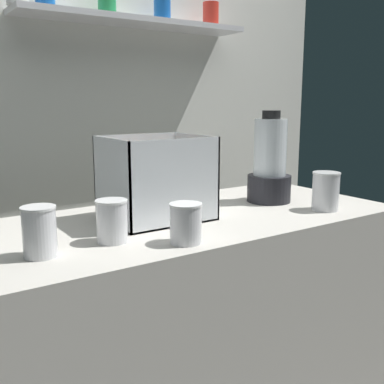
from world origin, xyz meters
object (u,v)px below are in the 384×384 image
blender_pitcher (270,166)px  juice_cup_orange_left (112,224)px  carrot_display_bin (154,193)px  juice_cup_orange_middle (186,225)px  juice_cup_mango_right (326,194)px  juice_cup_carrot_far_left (40,235)px

blender_pitcher → juice_cup_orange_left: bearing=-168.6°
carrot_display_bin → juice_cup_orange_left: size_ratio=2.71×
juice_cup_orange_left → juice_cup_orange_middle: bearing=-36.8°
carrot_display_bin → blender_pitcher: (0.49, -0.01, 0.05)m
carrot_display_bin → juice_cup_mango_right: 0.60m
carrot_display_bin → juice_cup_carrot_far_left: bearing=-157.6°
juice_cup_carrot_far_left → juice_cup_mango_right: size_ratio=0.94×
juice_cup_carrot_far_left → juice_cup_mango_right: bearing=-3.5°
juice_cup_orange_left → juice_cup_mango_right: juice_cup_mango_right is taller
blender_pitcher → juice_cup_mango_right: 0.24m
juice_cup_orange_middle → juice_cup_mango_right: juice_cup_mango_right is taller
juice_cup_orange_middle → juice_cup_mango_right: 0.61m
juice_cup_carrot_far_left → juice_cup_orange_left: bearing=3.7°
juice_cup_carrot_far_left → juice_cup_orange_middle: size_ratio=1.16×
juice_cup_orange_middle → carrot_display_bin: bearing=78.3°
carrot_display_bin → blender_pitcher: bearing=-1.6°
carrot_display_bin → juice_cup_mango_right: (0.55, -0.23, -0.03)m
juice_cup_orange_left → juice_cup_mango_right: 0.77m
carrot_display_bin → blender_pitcher: 0.49m
juice_cup_orange_left → juice_cup_mango_right: (0.77, -0.07, 0.01)m
juice_cup_orange_middle → blender_pitcher: bearing=25.6°
juice_cup_carrot_far_left → juice_cup_orange_middle: juice_cup_carrot_far_left is taller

